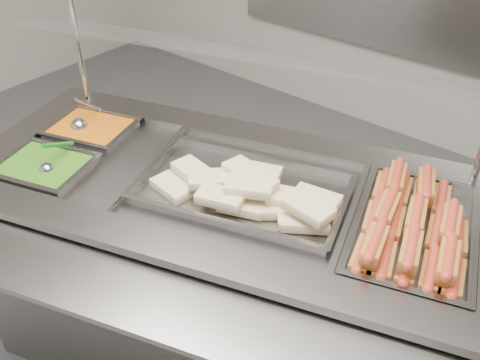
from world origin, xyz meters
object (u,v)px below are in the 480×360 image
Objects in this scene: ladle at (80,125)px; serving_spoon at (49,165)px; steam_counter at (228,276)px; pan_wraps at (243,192)px; sneeze_guard at (250,57)px; pan_hotdogs at (412,237)px.

ladle is 1.03× the size of serving_spoon.
ladle reaches higher than serving_spoon.
steam_counter is 0.44m from pan_wraps.
ladle is at bearing -154.93° from sneeze_guard.
steam_counter is 2.66× the size of pan_wraps.
serving_spoon is at bearing -131.32° from sneeze_guard.
steam_counter is 0.86m from sneeze_guard.
pan_hotdogs is (0.61, 0.19, 0.42)m from steam_counter.
sneeze_guard is 0.81m from serving_spoon.
pan_wraps is (-0.55, -0.18, 0.02)m from pan_hotdogs.
serving_spoon is (-0.48, -0.55, -0.36)m from sneeze_guard.
steam_counter is 0.80m from serving_spoon.
steam_counter is at bearing -162.25° from pan_hotdogs.
pan_hotdogs is at bearing 24.65° from serving_spoon.
sneeze_guard is at bearing 107.76° from steam_counter.
serving_spoon is at bearing -155.35° from pan_hotdogs.
serving_spoon is at bearing -149.73° from pan_wraps.
pan_hotdogs is at bearing 12.06° from ladle.
serving_spoon is (-1.16, -0.53, 0.05)m from pan_hotdogs.
ladle is 0.29m from serving_spoon.
steam_counter is 0.76m from pan_hotdogs.
serving_spoon reaches higher than pan_wraps.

